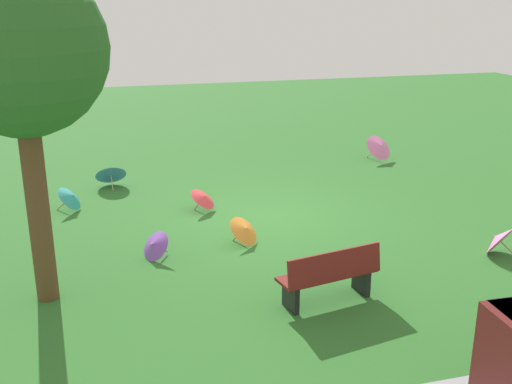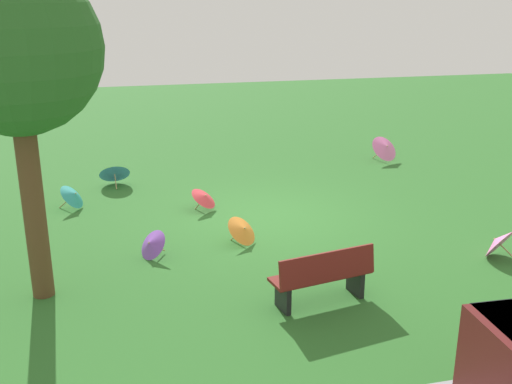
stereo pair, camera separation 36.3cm
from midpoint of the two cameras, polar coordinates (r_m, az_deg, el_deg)
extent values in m
plane|color=#2D6B28|center=(12.97, 0.27, -2.37)|extent=(40.00, 40.00, 0.00)
cube|color=maroon|center=(9.44, 5.60, -7.67)|extent=(1.66, 0.74, 0.05)
cube|color=maroon|center=(9.20, 6.30, -6.89)|extent=(1.59, 0.41, 0.45)
cube|color=black|center=(9.26, 2.13, -9.71)|extent=(0.15, 0.41, 0.45)
cube|color=black|center=(9.86, 8.77, -8.08)|extent=(0.15, 0.41, 0.45)
cylinder|color=brown|center=(9.70, -20.76, -1.15)|extent=(0.33, 0.33, 3.08)
sphere|color=#286023|center=(9.25, -22.36, 12.28)|extent=(2.46, 2.46, 2.46)
cylinder|color=tan|center=(17.71, 10.28, 3.65)|extent=(0.18, 0.41, 0.38)
cone|color=pink|center=(17.49, 10.94, 4.20)|extent=(0.96, 0.88, 0.69)
sphere|color=tan|center=(17.44, 11.08, 4.32)|extent=(0.05, 0.06, 0.05)
cylinder|color=tan|center=(11.21, -9.75, -5.29)|extent=(0.23, 0.14, 0.20)
cone|color=purple|center=(11.08, -10.47, -4.92)|extent=(0.67, 0.72, 0.53)
sphere|color=tan|center=(11.04, -10.66, -4.82)|extent=(0.06, 0.06, 0.05)
cylinder|color=tan|center=(15.20, -13.99, 0.83)|extent=(0.04, 0.31, 0.31)
cone|color=#4C8CE5|center=(15.34, -14.12, 1.76)|extent=(0.78, 0.68, 0.63)
sphere|color=tan|center=(15.37, -14.15, 1.99)|extent=(0.04, 0.05, 0.05)
cylinder|color=tan|center=(11.79, 21.88, -5.13)|extent=(0.24, 0.36, 0.28)
cone|color=pink|center=(11.81, 20.86, -4.11)|extent=(0.82, 0.76, 0.63)
sphere|color=tan|center=(11.81, 20.64, -3.89)|extent=(0.06, 0.06, 0.05)
cylinder|color=tan|center=(14.02, -18.32, -1.10)|extent=(0.31, 0.14, 0.29)
cone|color=teal|center=(13.88, -17.61, -0.45)|extent=(0.70, 0.76, 0.56)
sphere|color=tan|center=(13.84, -17.43, -0.28)|extent=(0.06, 0.05, 0.05)
cylinder|color=tan|center=(13.39, -6.19, -1.17)|extent=(0.20, 0.14, 0.28)
cone|color=#D8383F|center=(13.28, -5.69, -0.52)|extent=(0.78, 0.80, 0.45)
sphere|color=tan|center=(13.26, -5.57, -0.37)|extent=(0.06, 0.06, 0.05)
cylinder|color=tan|center=(11.68, -2.58, -4.11)|extent=(0.20, 0.20, 0.25)
cone|color=orange|center=(11.55, -1.92, -3.56)|extent=(0.82, 0.82, 0.53)
sphere|color=tan|center=(11.52, -1.76, -3.43)|extent=(0.06, 0.06, 0.05)
camera|label=1|loc=(0.18, -90.82, -0.27)|focal=42.75mm
camera|label=2|loc=(0.18, 89.18, 0.27)|focal=42.75mm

